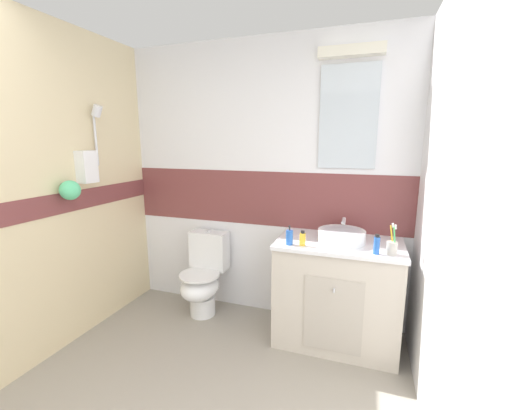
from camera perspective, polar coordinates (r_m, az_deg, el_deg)
name	(u,v)px	position (r m, az deg, el deg)	size (l,w,h in m)	color
ground_plane	(203,400)	(2.46, -9.25, -30.71)	(3.20, 3.48, 0.04)	gray
wall_back_tiled	(264,181)	(3.01, 1.46, 4.31)	(3.20, 0.20, 2.50)	white
wall_left_shower_alcove	(26,195)	(2.79, -35.32, 1.51)	(0.27, 3.48, 2.50)	beige
wall_right_plain	(470,227)	(1.70, 33.48, -3.27)	(0.10, 3.48, 2.50)	white
vanity_cabinet	(337,292)	(2.79, 14.00, -14.55)	(0.96, 0.60, 0.85)	beige
sink_basin	(341,235)	(2.62, 14.77, -5.17)	(0.36, 0.41, 0.15)	white
toilet	(204,277)	(3.18, -9.19, -12.33)	(0.37, 0.50, 0.78)	white
toothbrush_cup	(392,247)	(2.44, 22.77, -6.80)	(0.07, 0.07, 0.22)	#B2ADA3
soap_dispenser	(289,237)	(2.47, 5.88, -5.65)	(0.05, 0.05, 0.15)	#2659B2
perfume_flask_small	(303,238)	(2.46, 8.19, -5.83)	(0.04, 0.03, 0.11)	yellow
deodorant_spray_can	(377,245)	(2.41, 20.42, -6.57)	(0.04, 0.04, 0.14)	#2659B2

